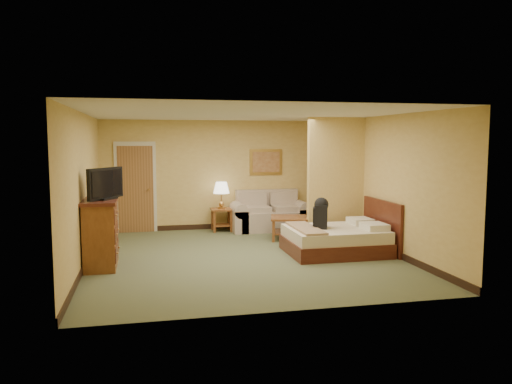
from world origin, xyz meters
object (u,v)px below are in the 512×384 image
object	(u,v)px
loveseat	(270,217)
dresser	(101,233)
coffee_table	(289,223)
bed	(339,239)

from	to	relation	value
loveseat	dresser	distance (m)	4.58
coffee_table	bed	bearing A→B (deg)	-69.27
bed	loveseat	bearing A→B (deg)	104.15
loveseat	bed	world-z (taller)	bed
loveseat	bed	xyz separation A→B (m)	(0.67, -2.68, -0.03)
loveseat	dresser	xyz separation A→B (m)	(-3.63, -2.79, 0.27)
coffee_table	dresser	world-z (taller)	dresser
dresser	bed	xyz separation A→B (m)	(4.30, 0.11, -0.31)
loveseat	coffee_table	distance (m)	1.22
dresser	loveseat	bearing A→B (deg)	37.59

